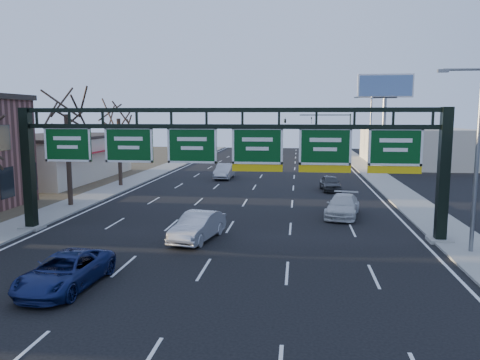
# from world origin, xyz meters

# --- Properties ---
(ground) EXTENTS (160.00, 160.00, 0.00)m
(ground) POSITION_xyz_m (0.00, 0.00, 0.00)
(ground) COLOR black
(ground) RESTS_ON ground
(sidewalk_left) EXTENTS (3.00, 120.00, 0.12)m
(sidewalk_left) POSITION_xyz_m (-12.80, 20.00, 0.06)
(sidewalk_left) COLOR gray
(sidewalk_left) RESTS_ON ground
(sidewalk_right) EXTENTS (3.00, 120.00, 0.12)m
(sidewalk_right) POSITION_xyz_m (12.80, 20.00, 0.06)
(sidewalk_right) COLOR gray
(sidewalk_right) RESTS_ON ground
(lane_markings) EXTENTS (21.60, 120.00, 0.01)m
(lane_markings) POSITION_xyz_m (0.00, 20.00, 0.01)
(lane_markings) COLOR white
(lane_markings) RESTS_ON ground
(sign_gantry) EXTENTS (24.60, 1.20, 7.20)m
(sign_gantry) POSITION_xyz_m (0.16, 8.00, 4.63)
(sign_gantry) COLOR black
(sign_gantry) RESTS_ON ground
(cream_strip) EXTENTS (10.90, 18.40, 4.70)m
(cream_strip) POSITION_xyz_m (-21.48, 29.00, 2.36)
(cream_strip) COLOR beige
(cream_strip) RESTS_ON ground
(building_right_distant) EXTENTS (12.00, 20.00, 5.00)m
(building_right_distant) POSITION_xyz_m (20.00, 50.00, 2.50)
(building_right_distant) COLOR beige
(building_right_distant) RESTS_ON ground
(tree_mid) EXTENTS (3.60, 3.60, 9.24)m
(tree_mid) POSITION_xyz_m (-12.80, 15.00, 7.85)
(tree_mid) COLOR black
(tree_mid) RESTS_ON sidewalk_left
(tree_far) EXTENTS (3.60, 3.60, 8.86)m
(tree_far) POSITION_xyz_m (-12.80, 25.00, 7.48)
(tree_far) COLOR black
(tree_far) RESTS_ON sidewalk_left
(streetlight_near) EXTENTS (2.15, 0.22, 9.00)m
(streetlight_near) POSITION_xyz_m (12.47, 6.00, 5.08)
(streetlight_near) COLOR slate
(streetlight_near) RESTS_ON sidewalk_right
(streetlight_far) EXTENTS (2.15, 0.22, 9.00)m
(streetlight_far) POSITION_xyz_m (12.47, 40.00, 5.08)
(streetlight_far) COLOR slate
(streetlight_far) RESTS_ON sidewalk_right
(billboard_right) EXTENTS (7.00, 0.50, 12.00)m
(billboard_right) POSITION_xyz_m (15.00, 44.98, 9.06)
(billboard_right) COLOR slate
(billboard_right) RESTS_ON ground
(traffic_signal_mast) EXTENTS (10.16, 0.54, 7.00)m
(traffic_signal_mast) POSITION_xyz_m (5.69, 55.00, 5.50)
(traffic_signal_mast) COLOR black
(traffic_signal_mast) RESTS_ON ground
(car_blue_suv) EXTENTS (2.55, 5.02, 1.36)m
(car_blue_suv) POSITION_xyz_m (-4.97, -0.86, 0.68)
(car_blue_suv) COLOR navy
(car_blue_suv) RESTS_ON ground
(car_silver_sedan) EXTENTS (2.51, 4.82, 1.51)m
(car_silver_sedan) POSITION_xyz_m (-1.31, 6.82, 0.76)
(car_silver_sedan) COLOR #B6B5BA
(car_silver_sedan) RESTS_ON ground
(car_white_wagon) EXTENTS (2.90, 5.23, 1.43)m
(car_white_wagon) POSITION_xyz_m (7.09, 13.90, 0.72)
(car_white_wagon) COLOR silver
(car_white_wagon) RESTS_ON ground
(car_grey_far) EXTENTS (1.95, 4.11, 1.36)m
(car_grey_far) POSITION_xyz_m (7.00, 24.90, 0.68)
(car_grey_far) COLOR #3B3D40
(car_grey_far) RESTS_ON ground
(car_silver_distant) EXTENTS (1.82, 4.79, 1.56)m
(car_silver_distant) POSITION_xyz_m (-3.76, 31.81, 0.78)
(car_silver_distant) COLOR #AAAAAF
(car_silver_distant) RESTS_ON ground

